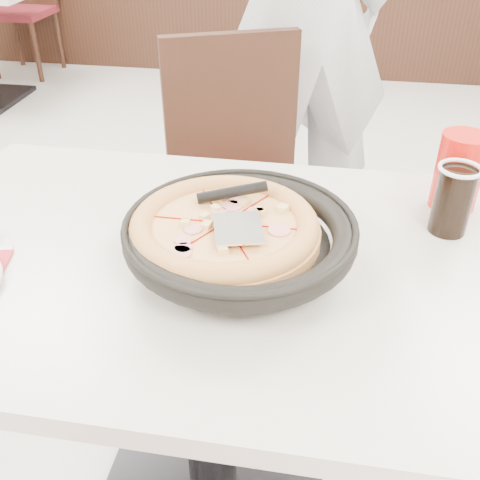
% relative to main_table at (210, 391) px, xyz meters
% --- Properties ---
extents(floor, '(7.00, 7.00, 0.00)m').
position_rel_main_table_xyz_m(floor, '(-0.09, 0.02, -0.38)').
color(floor, '#A5A5A1').
rests_on(floor, ground).
extents(wainscot_back, '(5.90, 0.03, 1.10)m').
position_rel_main_table_xyz_m(wainscot_back, '(-0.09, 3.50, 0.18)').
color(wainscot_back, black).
rests_on(wainscot_back, floor).
extents(main_table, '(1.27, 0.91, 0.75)m').
position_rel_main_table_xyz_m(main_table, '(0.00, 0.00, 0.00)').
color(main_table, beige).
rests_on(main_table, floor).
extents(chair_far, '(0.55, 0.55, 0.95)m').
position_rel_main_table_xyz_m(chair_far, '(-0.02, 0.64, 0.10)').
color(chair_far, black).
rests_on(chair_far, floor).
extents(trivet, '(0.12, 0.12, 0.04)m').
position_rel_main_table_xyz_m(trivet, '(0.04, 0.01, 0.39)').
color(trivet, black).
rests_on(trivet, main_table).
extents(pizza_pan, '(0.34, 0.34, 0.01)m').
position_rel_main_table_xyz_m(pizza_pan, '(0.07, -0.02, 0.42)').
color(pizza_pan, black).
rests_on(pizza_pan, trivet).
extents(pizza, '(0.37, 0.37, 0.02)m').
position_rel_main_table_xyz_m(pizza, '(0.04, -0.02, 0.44)').
color(pizza, tan).
rests_on(pizza, pizza_pan).
extents(pizza_server, '(0.10, 0.12, 0.00)m').
position_rel_main_table_xyz_m(pizza_server, '(0.07, -0.05, 0.47)').
color(pizza_server, white).
rests_on(pizza_server, pizza).
extents(cola_glass, '(0.08, 0.08, 0.13)m').
position_rel_main_table_xyz_m(cola_glass, '(0.45, 0.16, 0.44)').
color(cola_glass, black).
rests_on(cola_glass, main_table).
extents(red_cup, '(0.10, 0.10, 0.16)m').
position_rel_main_table_xyz_m(red_cup, '(0.48, 0.26, 0.45)').
color(red_cup, '#BD110A').
rests_on(red_cup, main_table).
extents(diner_person, '(0.83, 0.71, 1.93)m').
position_rel_main_table_xyz_m(diner_person, '(0.08, 1.17, 0.59)').
color(diner_person, silver).
rests_on(diner_person, floor).
extents(bg_chair_left_far, '(0.43, 0.43, 0.95)m').
position_rel_main_table_xyz_m(bg_chair_left_far, '(-2.14, 3.23, 0.10)').
color(bg_chair_left_far, black).
rests_on(bg_chair_left_far, floor).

